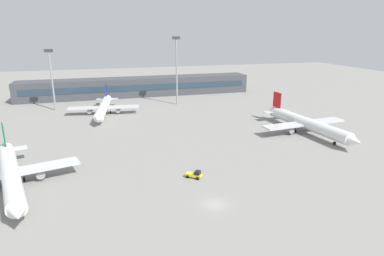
% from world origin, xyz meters
% --- Properties ---
extents(ground_plane, '(400.00, 400.00, 0.00)m').
position_xyz_m(ground_plane, '(0.00, 40.00, 0.00)').
color(ground_plane, gray).
extents(terminal_building, '(112.37, 12.13, 9.00)m').
position_xyz_m(terminal_building, '(0.00, 111.89, 4.50)').
color(terminal_building, '#3F4247').
rests_on(terminal_building, ground_plane).
extents(airplane_near, '(27.88, 39.28, 9.87)m').
position_xyz_m(airplane_near, '(-38.22, 18.41, 3.01)').
color(airplane_near, white).
rests_on(airplane_near, ground_plane).
extents(airplane_mid, '(29.38, 41.98, 10.37)m').
position_xyz_m(airplane_mid, '(43.23, 33.99, 3.16)').
color(airplane_mid, silver).
rests_on(airplane_mid, ground_plane).
extents(airplane_far, '(27.35, 38.96, 9.64)m').
position_xyz_m(airplane_far, '(-17.85, 76.47, 2.94)').
color(airplane_far, white).
rests_on(airplane_far, ground_plane).
extents(baggage_tug_yellow, '(3.74, 3.44, 1.75)m').
position_xyz_m(baggage_tug_yellow, '(-0.33, 12.18, 0.80)').
color(baggage_tug_yellow, yellow).
rests_on(baggage_tug_yellow, ground_plane).
extents(floodlight_tower_west, '(3.20, 0.80, 24.43)m').
position_xyz_m(floodlight_tower_west, '(-36.69, 90.03, 14.21)').
color(floodlight_tower_west, gray).
rests_on(floodlight_tower_west, ground_plane).
extents(floodlight_tower_east, '(3.20, 0.80, 28.99)m').
position_xyz_m(floodlight_tower_east, '(13.86, 86.87, 16.56)').
color(floodlight_tower_east, gray).
rests_on(floodlight_tower_east, ground_plane).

